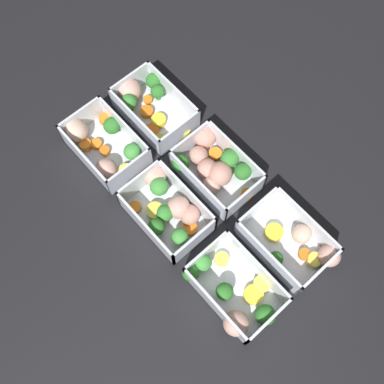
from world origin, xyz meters
TOP-DOWN VIEW (x-y plane):
  - ground_plane at (0.00, 0.00)m, footprint 4.00×4.00m
  - container_near_left at (-0.21, -0.08)m, footprint 0.19×0.12m
  - container_near_center at (0.01, -0.07)m, footprint 0.19×0.13m
  - container_near_right at (0.22, -0.07)m, footprint 0.20×0.12m
  - container_far_left at (-0.20, 0.08)m, footprint 0.18×0.14m
  - container_far_center at (0.01, 0.06)m, footprint 0.19×0.12m
  - container_far_right at (0.20, 0.07)m, footprint 0.18×0.12m

SIDE VIEW (x-z plane):
  - ground_plane at x=0.00m, z-range 0.00..0.00m
  - container_near_left at x=-0.21m, z-range -0.01..0.05m
  - container_far_right at x=0.20m, z-range -0.01..0.06m
  - container_near_right at x=0.22m, z-range -0.01..0.06m
  - container_far_left at x=-0.20m, z-range -0.01..0.06m
  - container_far_center at x=0.01m, z-range -0.01..0.06m
  - container_near_center at x=0.01m, z-range -0.01..0.06m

